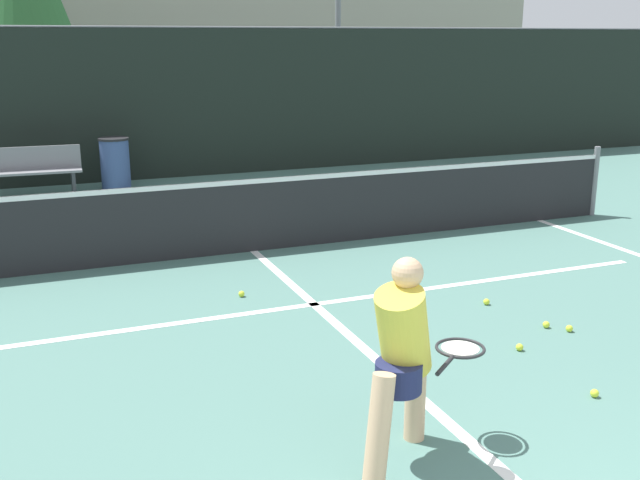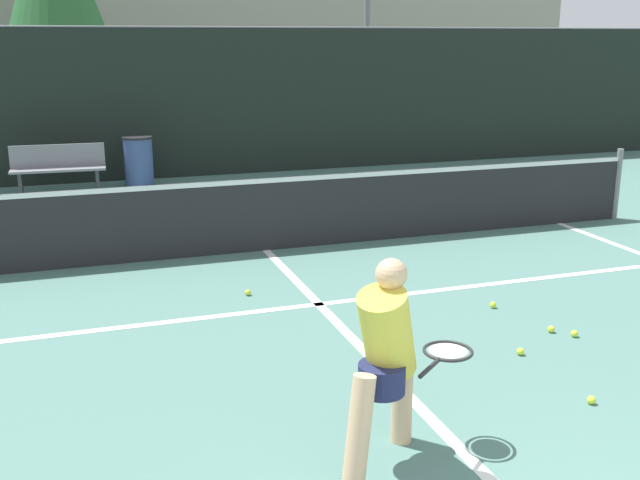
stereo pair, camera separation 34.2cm
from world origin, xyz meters
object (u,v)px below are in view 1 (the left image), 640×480
Objects in this scene: courtside_bench at (33,170)px; trash_bin at (115,163)px; player_practicing at (403,355)px; parked_car at (100,130)px.

trash_bin is at bearing 11.07° from courtside_bench.
parked_car is (-0.44, 13.79, -0.10)m from player_practicing.
trash_bin is 0.20× the size of parked_car.
trash_bin is at bearing 53.37° from player_practicing.
courtside_bench is 0.35× the size of parked_car.
player_practicing is at bearing -76.02° from courtside_bench.
player_practicing is 1.48× the size of trash_bin.
courtside_bench is (-1.98, 9.79, -0.26)m from player_practicing.
player_practicing reaches higher than courtside_bench.
player_practicing is 10.02m from trash_bin.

